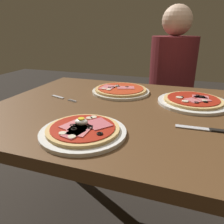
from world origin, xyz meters
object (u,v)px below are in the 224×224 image
at_px(pizza_across_right, 121,90).
at_px(knife, 211,130).
at_px(pizza_foreground, 83,131).
at_px(diner_person, 170,95).
at_px(fork, 62,98).
at_px(pizza_across_left, 193,101).
at_px(dining_table, 138,133).

distance_m(pizza_across_right, knife, 0.52).
height_order(pizza_foreground, diner_person, diner_person).
distance_m(pizza_foreground, fork, 0.39).
xyz_separation_m(pizza_across_left, diner_person, (-0.14, 0.67, -0.18)).
relative_size(dining_table, diner_person, 1.04).
distance_m(dining_table, pizza_foreground, 0.32).
bearing_deg(diner_person, pizza_across_left, 102.25).
relative_size(pizza_across_left, diner_person, 0.25).
bearing_deg(diner_person, fork, 61.30).
bearing_deg(pizza_across_left, diner_person, 102.25).
distance_m(dining_table, pizza_across_right, 0.28).
bearing_deg(pizza_across_right, fork, -140.91).
bearing_deg(pizza_across_right, pizza_across_left, -10.29).
relative_size(fork, knife, 0.79).
relative_size(pizza_foreground, pizza_across_right, 0.93).
distance_m(pizza_across_left, fork, 0.59).
bearing_deg(fork, knife, -12.48).
distance_m(dining_table, pizza_across_left, 0.28).
height_order(pizza_across_right, diner_person, diner_person).
height_order(dining_table, pizza_across_right, pizza_across_right).
xyz_separation_m(pizza_foreground, pizza_across_left, (0.32, 0.42, -0.00)).
distance_m(pizza_foreground, knife, 0.41).
bearing_deg(dining_table, fork, 176.16).
relative_size(pizza_across_left, pizza_across_right, 1.03).
relative_size(dining_table, knife, 6.29).
bearing_deg(pizza_foreground, pizza_across_left, 52.87).
xyz_separation_m(pizza_foreground, pizza_across_right, (-0.03, 0.48, -0.00)).
xyz_separation_m(pizza_foreground, diner_person, (0.17, 1.09, -0.18)).
distance_m(pizza_across_left, knife, 0.27).
relative_size(pizza_across_right, diner_person, 0.24).
height_order(dining_table, fork, fork).
height_order(pizza_foreground, fork, pizza_foreground).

